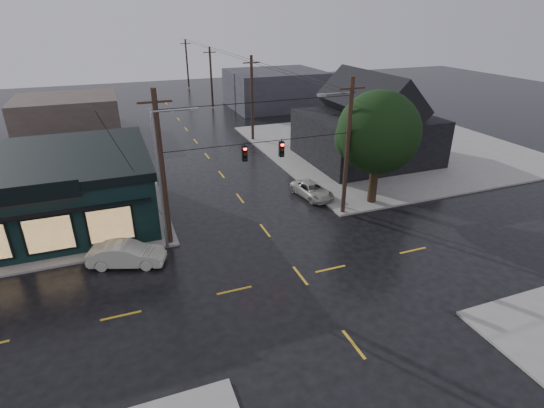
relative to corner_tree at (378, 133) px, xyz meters
name	(u,v)px	position (x,y,z in m)	size (l,w,h in m)	color
ground_plane	(300,276)	(-9.63, -7.39, -5.77)	(160.00, 160.00, 0.00)	black
sidewalk_ne	(388,146)	(10.37, 12.61, -5.70)	(28.00, 28.00, 0.15)	gray
pizza_shop	(31,191)	(-24.63, 5.55, -3.21)	(16.30, 12.34, 4.90)	black
ne_building	(368,117)	(5.37, 9.61, -1.30)	(12.60, 11.60, 8.75)	black
corner_tree	(378,133)	(0.00, 0.00, 0.00)	(6.32, 6.32, 8.81)	black
utility_pole_nw	(171,244)	(-16.13, -0.89, -5.77)	(2.00, 0.32, 10.15)	black
utility_pole_ne	(342,213)	(-3.13, -0.89, -5.77)	(2.00, 0.32, 10.15)	black
utility_pole_far_a	(253,140)	(-3.13, 20.61, -5.77)	(2.00, 0.32, 9.65)	black
utility_pole_far_b	(213,108)	(-3.13, 40.61, -5.77)	(2.00, 0.32, 9.15)	black
utility_pole_far_c	(189,88)	(-3.13, 60.61, -5.77)	(2.00, 0.32, 9.15)	black
span_signal_assembly	(263,151)	(-9.54, -0.89, -0.07)	(13.00, 0.48, 1.23)	black
streetlight_nw	(168,249)	(-16.43, -1.59, -5.77)	(5.40, 0.30, 9.15)	gray
streetlight_ne	(344,209)	(-2.63, -0.19, -5.77)	(5.40, 0.30, 9.15)	gray
bg_building_west	(68,115)	(-23.63, 32.61, -3.57)	(12.00, 10.00, 4.40)	#3B312B
bg_building_east	(275,89)	(6.37, 37.61, -2.97)	(14.00, 12.00, 5.60)	#2C2C32
sedan_cream	(127,254)	(-18.95, -2.57, -5.03)	(1.56, 4.48, 1.48)	beige
suv_silver	(312,190)	(-3.95, 2.77, -5.17)	(1.98, 4.29, 1.19)	#B6B4A8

